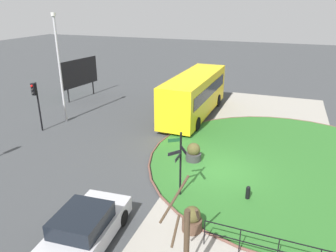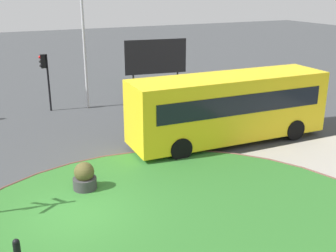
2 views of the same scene
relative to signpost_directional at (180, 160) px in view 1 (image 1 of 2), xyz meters
The scene contains 15 objects.
ground 3.62m from the signpost_directional, 23.33° to the right, with size 120.00×120.00×0.00m, color #3D3F42.
sidewalk_paving 4.68m from the signpost_directional, 48.44° to the right, with size 32.00×8.03×0.02m, color #9E998E.
grass_island 7.00m from the signpost_directional, 41.83° to the right, with size 14.83×14.83×0.10m, color #2D6B28.
grass_kerb_ring 7.00m from the signpost_directional, 41.83° to the right, with size 15.14×15.14×0.11m, color brown.
signpost_directional is the anchor object (origin of this frame).
bollard_foreground 3.38m from the signpost_directional, 73.94° to the right, with size 0.20×0.20×0.71m.
railing_grass_edge 5.17m from the signpost_directional, 121.34° to the right, with size 0.17×5.04×1.06m.
bus_yellow 11.30m from the signpost_directional, 12.67° to the left, with size 9.55×2.73×3.17m.
car_near_lane 4.72m from the signpost_directional, 150.41° to the left, with size 4.29×2.19×1.39m.
traffic_light_near 12.12m from the signpost_directional, 69.44° to the left, with size 0.49×0.26×3.35m.
lamppost_tall 13.01m from the signpost_directional, 59.23° to the left, with size 0.32×0.32×7.58m.
billboard_left 18.16m from the signpost_directional, 47.91° to the left, with size 4.39×0.74×3.55m.
planter_near_signpost 3.81m from the signpost_directional, ahead, with size 0.85×0.85×1.11m.
planter_kerbside 2.66m from the signpost_directional, 149.06° to the right, with size 0.77×0.77×1.04m.
street_tree_bare 4.87m from the signpost_directional, 159.59° to the right, with size 1.16×1.15×3.52m.
Camera 1 is at (-14.56, -2.58, 8.21)m, focal length 34.28 mm.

